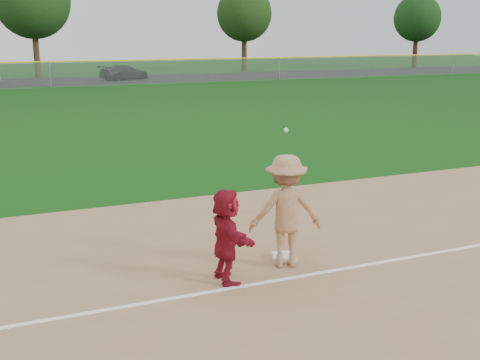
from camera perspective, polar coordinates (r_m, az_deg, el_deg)
name	(u,v)px	position (r m, az deg, el deg)	size (l,w,h in m)	color
ground	(270,264)	(11.54, 2.91, -7.94)	(160.00, 160.00, 0.00)	#0E420C
foul_line	(290,278)	(10.87, 4.75, -9.25)	(60.00, 0.10, 0.01)	white
parking_asphalt	(44,82)	(56.00, -18.11, 8.84)	(120.00, 10.00, 0.01)	black
first_base	(284,257)	(11.70, 4.17, -7.28)	(0.42, 0.42, 0.10)	white
base_runner	(226,236)	(10.44, -1.29, -5.30)	(1.56, 0.50, 1.68)	maroon
car_right	(124,72)	(56.65, -10.91, 10.01)	(1.89, 4.65, 1.35)	black
first_base_play	(286,211)	(11.11, 4.36, -2.96)	(1.52, 1.10, 2.59)	#949496
outfield_fence	(49,62)	(49.92, -17.65, 10.59)	(110.00, 0.12, 110.00)	#999EA0
tree_2	(32,1)	(61.38, -19.09, 15.76)	(7.00, 7.00, 10.58)	#3C2616
tree_3	(244,14)	(67.92, 0.41, 15.48)	(6.00, 6.00, 9.19)	#322212
tree_4	(417,18)	(77.93, 16.46, 14.50)	(5.60, 5.60, 8.67)	#321C12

